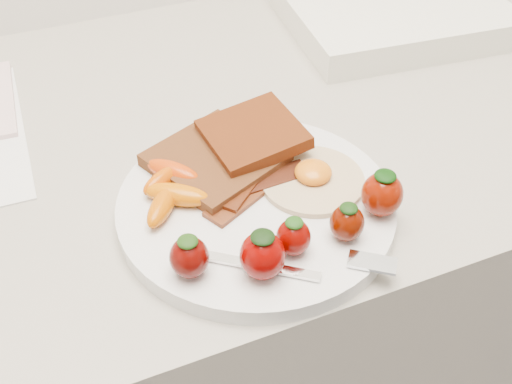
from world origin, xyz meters
name	(u,v)px	position (x,y,z in m)	size (l,w,h in m)	color
counter	(206,351)	(0.00, 1.70, 0.45)	(2.00, 0.60, 0.90)	gray
plate	(256,206)	(0.02, 1.54, 0.91)	(0.27, 0.27, 0.02)	white
toast_lower	(216,160)	(0.00, 1.60, 0.93)	(0.11, 0.11, 0.01)	#35180C
toast_upper	(253,134)	(0.05, 1.61, 0.94)	(0.09, 0.09, 0.01)	#411D0B
fried_egg	(313,178)	(0.08, 1.54, 0.92)	(0.11, 0.11, 0.02)	beige
bacon_strips	(252,184)	(0.02, 1.55, 0.92)	(0.12, 0.10, 0.01)	#3A0D08
baby_carrots	(170,188)	(-0.06, 1.57, 0.93)	(0.08, 0.10, 0.02)	#C44900
strawberries	(301,230)	(0.03, 1.46, 0.94)	(0.23, 0.07, 0.05)	#490402
fork	(313,265)	(0.03, 1.44, 0.92)	(0.16, 0.09, 0.00)	white
appliance	(394,12)	(0.35, 1.82, 0.92)	(0.29, 0.23, 0.04)	white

